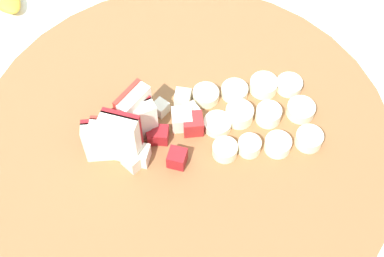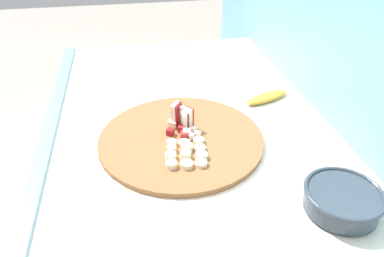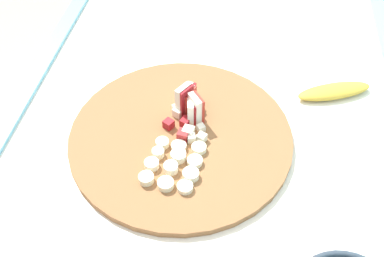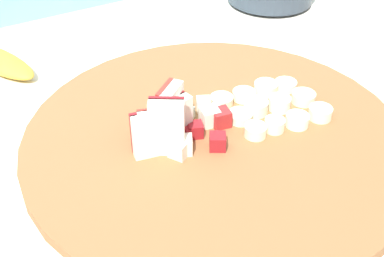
{
  "view_description": "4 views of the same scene",
  "coord_description": "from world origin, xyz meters",
  "px_view_note": "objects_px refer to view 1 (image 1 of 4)",
  "views": [
    {
      "loc": [
        -0.06,
        -0.33,
        1.41
      ],
      "look_at": [
        0.03,
        -0.03,
        0.92
      ],
      "focal_mm": 53.17,
      "sensor_mm": 36.0,
      "label": 1
    },
    {
      "loc": [
        0.81,
        -0.14,
        1.46
      ],
      "look_at": [
        0.06,
        -0.01,
        0.96
      ],
      "focal_mm": 33.78,
      "sensor_mm": 36.0,
      "label": 2
    },
    {
      "loc": [
        0.6,
        0.08,
        1.56
      ],
      "look_at": [
        0.03,
        -0.01,
        0.93
      ],
      "focal_mm": 41.8,
      "sensor_mm": 36.0,
      "label": 3
    },
    {
      "loc": [
        -0.23,
        -0.39,
        1.25
      ],
      "look_at": [
        0.0,
        -0.01,
        0.91
      ],
      "focal_mm": 45.74,
      "sensor_mm": 36.0,
      "label": 4
    }
  ],
  "objects_px": {
    "cutting_board": "(184,141)",
    "apple_dice_pile": "(168,132)",
    "apple_wedge_fan": "(122,129)",
    "banana_slice_rows": "(258,115)"
  },
  "relations": [
    {
      "from": "apple_wedge_fan",
      "to": "banana_slice_rows",
      "type": "bearing_deg",
      "value": -3.72
    },
    {
      "from": "cutting_board",
      "to": "apple_dice_pile",
      "type": "height_order",
      "value": "apple_dice_pile"
    },
    {
      "from": "cutting_board",
      "to": "apple_dice_pile",
      "type": "bearing_deg",
      "value": 161.3
    },
    {
      "from": "cutting_board",
      "to": "apple_wedge_fan",
      "type": "xyz_separation_m",
      "value": [
        -0.06,
        0.01,
        0.04
      ]
    },
    {
      "from": "apple_wedge_fan",
      "to": "apple_dice_pile",
      "type": "distance_m",
      "value": 0.05
    },
    {
      "from": "apple_wedge_fan",
      "to": "banana_slice_rows",
      "type": "relative_size",
      "value": 0.64
    },
    {
      "from": "banana_slice_rows",
      "to": "apple_wedge_fan",
      "type": "bearing_deg",
      "value": 176.28
    },
    {
      "from": "apple_wedge_fan",
      "to": "banana_slice_rows",
      "type": "xyz_separation_m",
      "value": [
        0.14,
        -0.01,
        -0.02
      ]
    },
    {
      "from": "apple_wedge_fan",
      "to": "apple_dice_pile",
      "type": "bearing_deg",
      "value": -5.38
    },
    {
      "from": "banana_slice_rows",
      "to": "apple_dice_pile",
      "type": "bearing_deg",
      "value": 177.06
    }
  ]
}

